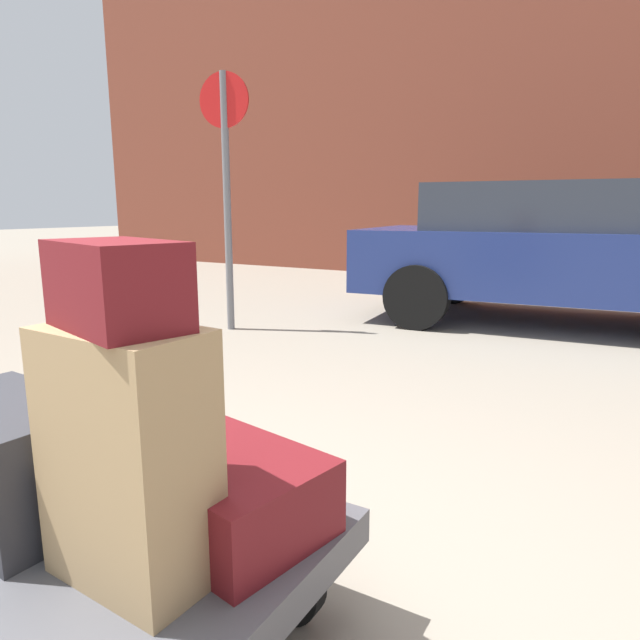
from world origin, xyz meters
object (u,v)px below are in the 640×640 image
suitcase_maroon_rear_left (225,491)px  luggage_cart (101,542)px  duffel_bag_maroon_topmost_pile (117,285)px  no_parking_sign (226,175)px  suitcase_tan_rear_right (129,456)px  duffel_bag_charcoal_stacked_top (9,459)px  parked_car (573,250)px

suitcase_maroon_rear_left → luggage_cart: bearing=-143.9°
duffel_bag_maroon_topmost_pile → no_parking_sign: no_parking_sign is taller
suitcase_tan_rear_right → duffel_bag_charcoal_stacked_top: size_ratio=1.07×
duffel_bag_charcoal_stacked_top → no_parking_sign: no_parking_sign is taller
luggage_cart → no_parking_sign: (-2.27, 3.34, 1.21)m
parked_car → no_parking_sign: bearing=-145.9°
luggage_cart → suitcase_tan_rear_right: (0.27, -0.11, 0.36)m
suitcase_tan_rear_right → duffel_bag_maroon_topmost_pile: bearing=0.0°
no_parking_sign → duffel_bag_maroon_topmost_pile: bearing=-53.6°
luggage_cart → no_parking_sign: 4.21m
suitcase_tan_rear_right → duffel_bag_charcoal_stacked_top: bearing=-178.5°
suitcase_tan_rear_right → suitcase_maroon_rear_left: bearing=82.1°
suitcase_maroon_rear_left → no_parking_sign: size_ratio=0.22×
parked_car → no_parking_sign: 3.51m
suitcase_tan_rear_right → duffel_bag_charcoal_stacked_top: 0.52m
suitcase_tan_rear_right → duffel_bag_charcoal_stacked_top: (-0.50, 0.01, -0.13)m
duffel_bag_maroon_topmost_pile → parked_car: size_ratio=0.07×
duffel_bag_maroon_topmost_pile → suitcase_tan_rear_right: bearing=0.0°
duffel_bag_charcoal_stacked_top → suitcase_maroon_rear_left: bearing=27.7°
suitcase_maroon_rear_left → parked_car: parked_car is taller
luggage_cart → parked_car: parked_car is taller
luggage_cart → suitcase_maroon_rear_left: bearing=25.4°
suitcase_tan_rear_right → suitcase_maroon_rear_left: size_ratio=1.13×
duffel_bag_charcoal_stacked_top → parked_car: parked_car is taller
no_parking_sign → suitcase_tan_rear_right: bearing=-53.6°
luggage_cart → parked_car: (0.57, 5.26, 0.49)m
no_parking_sign → luggage_cart: bearing=-55.7°
suitcase_tan_rear_right → luggage_cart: bearing=161.1°
duffel_bag_maroon_topmost_pile → parked_car: parked_car is taller
suitcase_maroon_rear_left → no_parking_sign: 4.24m
luggage_cart → suitcase_tan_rear_right: size_ratio=2.11×
duffel_bag_maroon_topmost_pile → parked_car: (0.30, 5.37, -0.26)m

